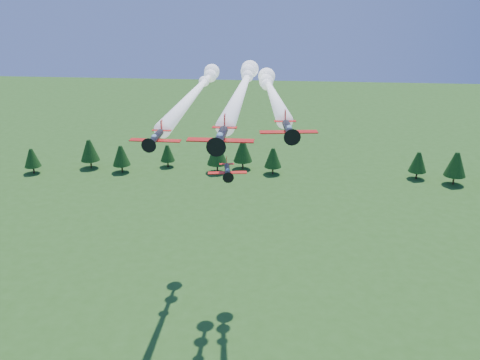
# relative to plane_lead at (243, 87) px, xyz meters

# --- Properties ---
(plane_lead) EXTENTS (8.33, 57.38, 3.70)m
(plane_lead) POSITION_rel_plane_lead_xyz_m (0.00, 0.00, 0.00)
(plane_lead) COLOR black
(plane_lead) RESTS_ON ground
(plane_left) EXTENTS (7.45, 60.97, 3.70)m
(plane_left) POSITION_rel_plane_lead_xyz_m (-10.36, 11.69, -3.22)
(plane_left) COLOR black
(plane_left) RESTS_ON ground
(plane_right) EXTENTS (11.42, 47.96, 3.70)m
(plane_right) POSITION_rel_plane_lead_xyz_m (4.92, 7.10, -2.19)
(plane_right) COLOR black
(plane_right) RESTS_ON ground
(plane_slot) EXTENTS (6.40, 6.98, 2.24)m
(plane_slot) POSITION_rel_plane_lead_xyz_m (-1.37, -13.63, -10.96)
(plane_slot) COLOR black
(plane_slot) RESTS_ON ground
(treeline) EXTENTS (174.24, 18.24, 11.91)m
(treeline) POSITION_rel_plane_lead_xyz_m (0.29, 91.63, -44.01)
(treeline) COLOR #382314
(treeline) RESTS_ON ground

